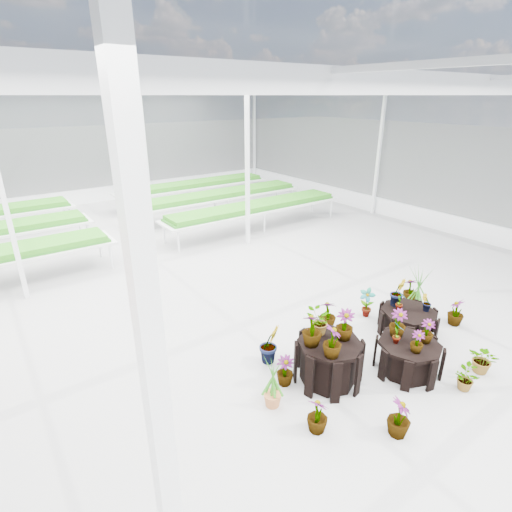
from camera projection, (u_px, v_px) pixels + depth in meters
ground_plane at (238, 335)px, 7.53m from camera, size 24.00×24.00×0.00m
greenhouse_shell at (235, 220)px, 6.69m from camera, size 18.00×24.00×4.50m
steel_frame at (235, 220)px, 6.69m from camera, size 18.00×24.00×4.50m
nursery_benches at (114, 222)px, 12.80m from camera, size 16.00×7.00×0.84m
plinth_tall at (329, 361)px, 6.21m from camera, size 1.23×1.23×0.70m
plinth_mid at (408, 357)px, 6.44m from camera, size 1.20×1.20×0.54m
plinth_low at (407, 322)px, 7.52m from camera, size 1.29×1.29×0.47m
nursery_plants at (373, 330)px, 6.74m from camera, size 4.79×2.93×1.29m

